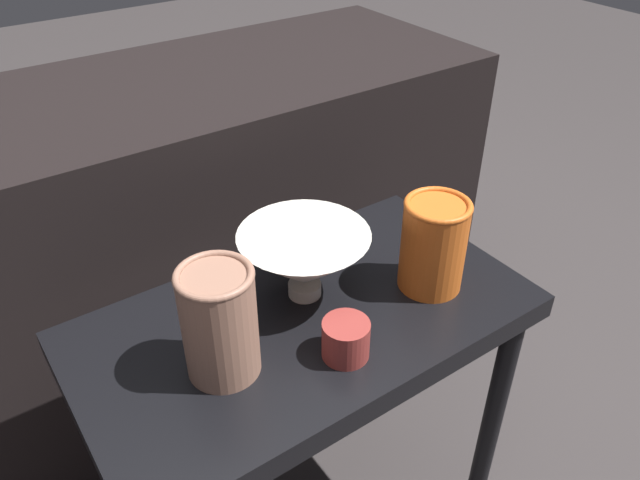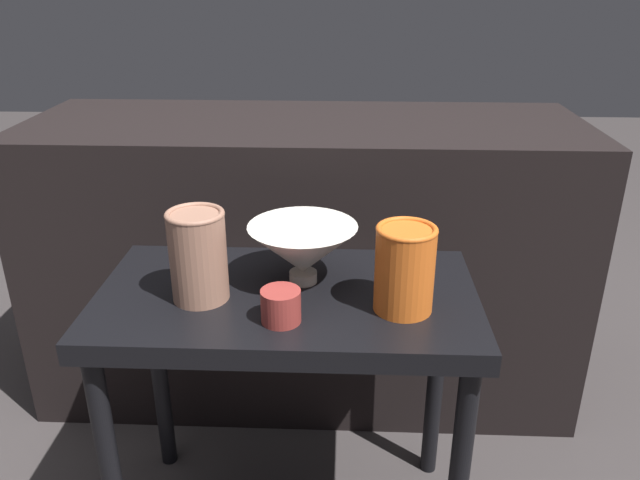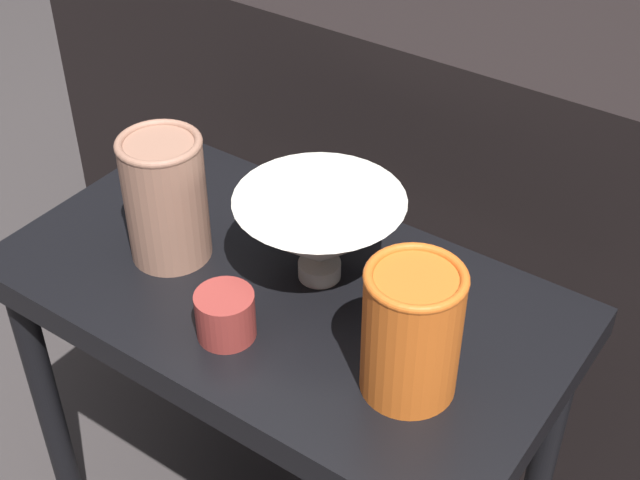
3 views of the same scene
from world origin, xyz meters
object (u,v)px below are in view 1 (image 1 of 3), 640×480
object	(u,v)px
bowl	(304,260)
vase_textured_left	(219,321)
cup	(344,340)
vase_colorful_right	(434,243)

from	to	relation	value
bowl	vase_textured_left	bearing A→B (deg)	-158.87
vase_textured_left	cup	distance (m)	0.17
bowl	vase_colorful_right	distance (m)	0.20
bowl	cup	world-z (taller)	bowl
bowl	cup	bearing A→B (deg)	-101.75
vase_colorful_right	cup	xyz separation A→B (m)	(-0.21, -0.05, -0.05)
cup	vase_textured_left	bearing A→B (deg)	153.30
vase_textured_left	cup	world-z (taller)	vase_textured_left
vase_textured_left	bowl	bearing A→B (deg)	21.13
bowl	cup	distance (m)	0.15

